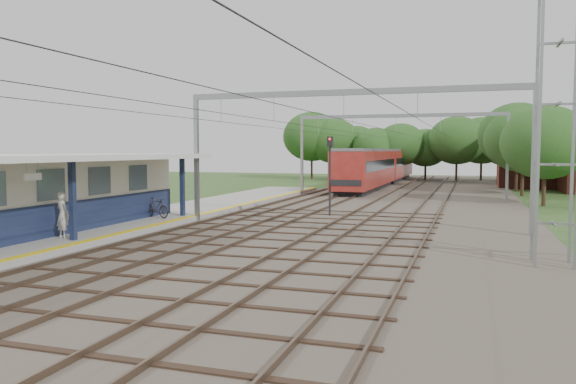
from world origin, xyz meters
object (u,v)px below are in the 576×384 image
at_px(bicycle, 156,208).
at_px(person, 63,215).
at_px(signal_post, 330,165).
at_px(train, 382,165).

bearing_deg(bicycle, person, -162.60).
bearing_deg(bicycle, signal_post, -36.20).
bearing_deg(person, signal_post, -99.88).
xyz_separation_m(bicycle, train, (6.22, 38.16, 1.35)).
distance_m(bicycle, signal_post, 10.34).
bearing_deg(person, bicycle, -68.48).
xyz_separation_m(bicycle, signal_post, (8.07, 6.06, 2.22)).
height_order(train, signal_post, signal_post).
distance_m(person, train, 45.91).
distance_m(person, signal_post, 15.70).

